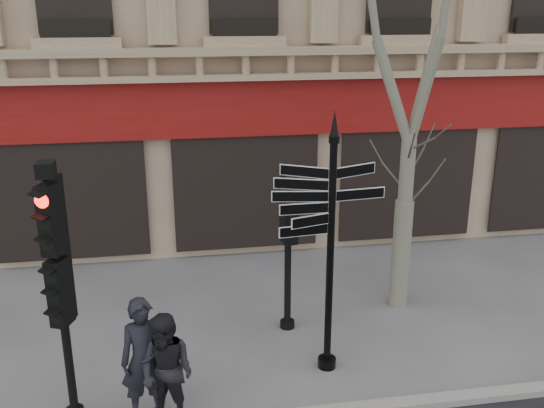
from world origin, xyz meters
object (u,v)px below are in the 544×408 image
Objects in this scene: traffic_signal_main at (57,264)px; traffic_signal_secondary at (288,230)px; pedestrian_a at (145,360)px; pedestrian_b at (167,372)px; fingerpost at (332,203)px.

traffic_signal_main reaches higher than traffic_signal_secondary.
pedestrian_a is at bearing 12.97° from traffic_signal_main.
pedestrian_a is 0.40m from pedestrian_b.
traffic_signal_secondary is 3.51m from pedestrian_a.
fingerpost is 1.74m from traffic_signal_secondary.
traffic_signal_secondary is at bearing 110.23° from fingerpost.
pedestrian_b is at bearing 5.41° from traffic_signal_main.
traffic_signal_main is at bearing -166.62° from fingerpost.
pedestrian_b is (0.31, -0.24, -0.08)m from pedestrian_a.
pedestrian_b is (-2.62, -1.04, -2.04)m from fingerpost.
traffic_signal_secondary is 3.48m from pedestrian_b.
traffic_signal_main is 1.38× the size of traffic_signal_secondary.
traffic_signal_secondary reaches higher than pedestrian_a.
traffic_signal_secondary is (3.60, 2.05, -0.49)m from traffic_signal_main.
traffic_signal_secondary is at bearing 51.14° from traffic_signal_main.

